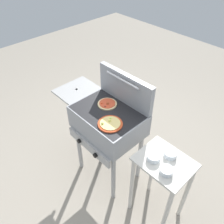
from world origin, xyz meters
name	(u,v)px	position (x,y,z in m)	size (l,w,h in m)	color
ground_plane	(109,170)	(0.00, 0.00, 0.00)	(8.00, 8.00, 0.00)	gray
grill	(107,122)	(-0.01, 0.00, 0.76)	(0.96, 0.53, 0.90)	gray
grill_lid_open	(125,88)	(0.00, 0.21, 1.05)	(0.63, 0.08, 0.30)	gray
pizza_cheese	(110,124)	(0.14, -0.11, 0.91)	(0.22, 0.22, 0.03)	#C64723
pizza_pepperoni	(107,104)	(-0.08, 0.06, 0.91)	(0.18, 0.18, 0.03)	beige
prep_table	(161,178)	(0.66, 0.00, 0.56)	(0.44, 0.36, 0.78)	beige
topping_bowl_near	(170,154)	(0.65, 0.07, 0.81)	(0.11, 0.11, 0.04)	silver
topping_bowl_far	(154,157)	(0.58, -0.05, 0.81)	(0.11, 0.11, 0.04)	silver
topping_bowl_middle	(166,171)	(0.73, -0.08, 0.81)	(0.10, 0.10, 0.04)	silver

